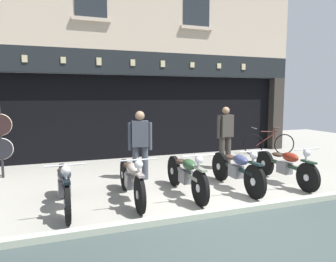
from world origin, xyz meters
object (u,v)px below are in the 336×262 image
object	(u,v)px
motorcycle_center	(186,174)
tyre_sign_pole	(1,138)
motorcycle_right	(285,165)
leaning_bicycle	(269,143)
shopkeeper_center	(225,135)
motorcycle_center_right	(236,169)
advert_board_near	(199,99)
salesman_left	(140,142)
motorcycle_left	(64,185)
motorcycle_center_left	(131,178)

from	to	relation	value
motorcycle_center	tyre_sign_pole	world-z (taller)	tyre_sign_pole
motorcycle_right	leaning_bicycle	size ratio (longest dim) A/B	1.20
motorcycle_right	shopkeeper_center	size ratio (longest dim) A/B	1.22
shopkeeper_center	leaning_bicycle	world-z (taller)	shopkeeper_center
motorcycle_center_right	advert_board_near	xyz separation A→B (m)	(1.13, 4.16, 1.43)
motorcycle_center	shopkeeper_center	world-z (taller)	shopkeeper_center
motorcycle_center	advert_board_near	distance (m)	4.96
motorcycle_center	advert_board_near	world-z (taller)	advert_board_near
shopkeeper_center	advert_board_near	size ratio (longest dim) A/B	1.54
motorcycle_center	motorcycle_right	distance (m)	2.42
motorcycle_center	salesman_left	world-z (taller)	salesman_left
motorcycle_left	salesman_left	bearing A→B (deg)	-142.42
tyre_sign_pole	leaning_bicycle	distance (m)	8.01
motorcycle_center_left	motorcycle_right	distance (m)	3.51
motorcycle_center_right	motorcycle_right	bearing A→B (deg)	-179.66
tyre_sign_pole	advert_board_near	distance (m)	6.15
motorcycle_center_right	shopkeeper_center	bearing A→B (deg)	-111.82
shopkeeper_center	tyre_sign_pole	distance (m)	5.58
motorcycle_center_left	motorcycle_right	bearing A→B (deg)	-179.07
motorcycle_right	salesman_left	bearing A→B (deg)	-24.56
leaning_bicycle	motorcycle_right	bearing A→B (deg)	163.62
motorcycle_center	motorcycle_center_right	distance (m)	1.15
salesman_left	motorcycle_center	bearing A→B (deg)	122.97
motorcycle_center	leaning_bicycle	xyz separation A→B (m)	(4.35, 3.02, -0.06)
motorcycle_center	motorcycle_center_right	xyz separation A→B (m)	(1.15, 0.00, 0.00)
motorcycle_center	advert_board_near	xyz separation A→B (m)	(2.28, 4.16, 1.44)
salesman_left	advert_board_near	world-z (taller)	advert_board_near
motorcycle_left	shopkeeper_center	size ratio (longest dim) A/B	1.21
motorcycle_left	motorcycle_center	size ratio (longest dim) A/B	1.01
motorcycle_right	shopkeeper_center	bearing A→B (deg)	-69.64
motorcycle_left	salesman_left	size ratio (longest dim) A/B	1.26
motorcycle_center_left	tyre_sign_pole	world-z (taller)	tyre_sign_pole
shopkeeper_center	motorcycle_center_left	bearing A→B (deg)	17.77
shopkeeper_center	motorcycle_left	bearing A→B (deg)	10.62
motorcycle_center_right	advert_board_near	size ratio (longest dim) A/B	1.86
motorcycle_left	motorcycle_right	bearing A→B (deg)	177.93
motorcycle_center	motorcycle_center_right	bearing A→B (deg)	-178.70
motorcycle_center_right	tyre_sign_pole	bearing A→B (deg)	-28.59
motorcycle_center_left	motorcycle_center	size ratio (longest dim) A/B	1.02
motorcycle_left	motorcycle_center_right	xyz separation A→B (m)	(3.44, -0.01, 0.00)
salesman_left	tyre_sign_pole	distance (m)	3.33
motorcycle_left	motorcycle_center	xyz separation A→B (m)	(2.29, -0.02, 0.00)
motorcycle_center_left	leaning_bicycle	bearing A→B (deg)	-149.57
motorcycle_right	advert_board_near	bearing A→B (deg)	-86.62
leaning_bicycle	shopkeeper_center	bearing A→B (deg)	134.78
motorcycle_center_left	motorcycle_center_right	world-z (taller)	motorcycle_center_right
motorcycle_left	salesman_left	world-z (taller)	salesman_left
shopkeeper_center	advert_board_near	distance (m)	2.71
shopkeeper_center	advert_board_near	xyz separation A→B (m)	(0.43, 2.50, 0.94)
salesman_left	motorcycle_left	bearing A→B (deg)	51.53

